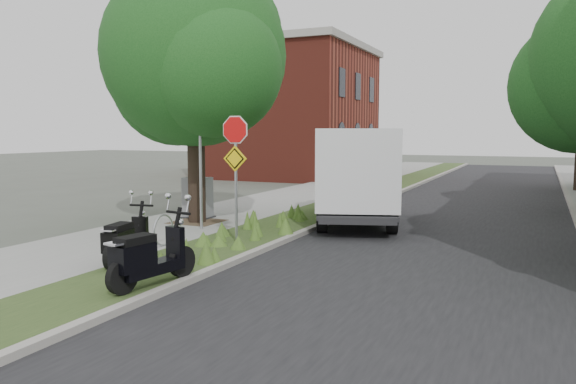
% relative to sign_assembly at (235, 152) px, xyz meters
% --- Properties ---
extents(ground, '(120.00, 120.00, 0.00)m').
position_rel_sign_assembly_xyz_m(ground, '(1.40, -0.58, -2.33)').
color(ground, '#4C5147').
rests_on(ground, ground).
extents(sidewalk_near, '(3.50, 60.00, 0.12)m').
position_rel_sign_assembly_xyz_m(sidewalk_near, '(-2.85, 9.42, -2.27)').
color(sidewalk_near, gray).
rests_on(sidewalk_near, ground).
extents(verge, '(2.00, 60.00, 0.12)m').
position_rel_sign_assembly_xyz_m(verge, '(-0.10, 9.42, -2.27)').
color(verge, '#2B451D').
rests_on(verge, ground).
extents(kerb_near, '(0.20, 60.00, 0.13)m').
position_rel_sign_assembly_xyz_m(kerb_near, '(0.90, 9.42, -2.26)').
color(kerb_near, '#9E9991').
rests_on(kerb_near, ground).
extents(road, '(7.00, 60.00, 0.01)m').
position_rel_sign_assembly_xyz_m(road, '(4.40, 9.42, -2.32)').
color(road, black).
rests_on(road, ground).
extents(kerb_far, '(0.20, 60.00, 0.13)m').
position_rel_sign_assembly_xyz_m(kerb_far, '(7.90, 9.42, -2.26)').
color(kerb_far, '#9E9991').
rests_on(kerb_far, ground).
extents(street_tree_main, '(6.21, 5.54, 7.66)m').
position_rel_sign_assembly_xyz_m(street_tree_main, '(-2.68, 2.28, 2.48)').
color(street_tree_main, black).
rests_on(street_tree_main, ground).
extents(bare_post, '(0.08, 0.08, 4.00)m').
position_rel_sign_assembly_xyz_m(bare_post, '(-1.80, 1.22, -0.21)').
color(bare_post, '#A5A8AD').
rests_on(bare_post, ground).
extents(bike_hoop, '(0.06, 0.78, 0.77)m').
position_rel_sign_assembly_xyz_m(bike_hoop, '(-1.30, -1.18, -1.83)').
color(bike_hoop, '#A5A8AD').
rests_on(bike_hoop, ground).
extents(sign_assembly, '(0.94, 0.08, 3.22)m').
position_rel_sign_assembly_xyz_m(sign_assembly, '(0.00, 0.00, 0.00)').
color(sign_assembly, '#A5A8AD').
rests_on(sign_assembly, ground).
extents(brick_building, '(9.40, 10.40, 8.30)m').
position_rel_sign_assembly_xyz_m(brick_building, '(-8.10, 21.42, 1.88)').
color(brick_building, maroon).
rests_on(brick_building, ground).
extents(scooter_near, '(0.61, 1.82, 0.87)m').
position_rel_sign_assembly_xyz_m(scooter_near, '(-0.86, -3.08, -1.78)').
color(scooter_near, black).
rests_on(scooter_near, ground).
extents(scooter_far, '(0.62, 1.98, 0.95)m').
position_rel_sign_assembly_xyz_m(scooter_far, '(0.61, -4.29, -1.75)').
color(scooter_far, black).
rests_on(scooter_far, ground).
extents(box_truck, '(3.71, 5.86, 2.48)m').
position_rel_sign_assembly_xyz_m(box_truck, '(1.71, 4.37, -0.71)').
color(box_truck, '#262628').
rests_on(box_truck, ground).
extents(utility_cabinet, '(1.02, 0.73, 1.28)m').
position_rel_sign_assembly_xyz_m(utility_cabinet, '(-3.05, 2.93, -1.59)').
color(utility_cabinet, '#262628').
rests_on(utility_cabinet, ground).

